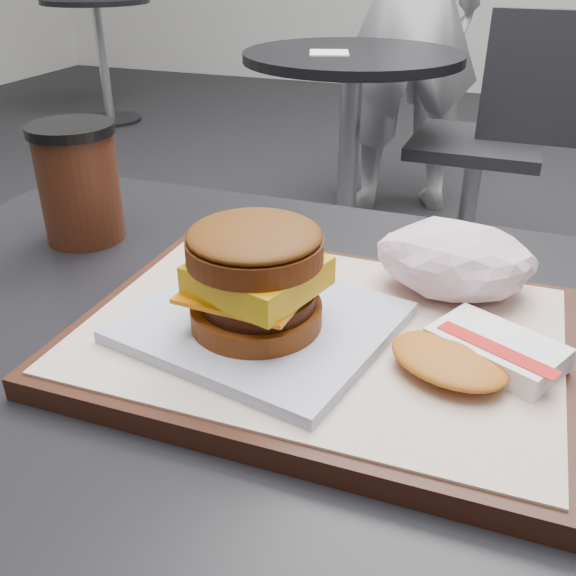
{
  "coord_description": "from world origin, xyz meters",
  "views": [
    {
      "loc": [
        0.19,
        -0.42,
        1.06
      ],
      "look_at": [
        0.05,
        -0.03,
        0.83
      ],
      "focal_mm": 40.0,
      "sensor_mm": 36.0,
      "label": 1
    }
  ],
  "objects_px": {
    "serving_tray": "(321,338)",
    "crumpled_wrapper": "(455,260)",
    "coffee_cup": "(79,181)",
    "customer_table": "(252,487)",
    "neighbor_table": "(350,115)",
    "breakfast_sandwich": "(258,288)",
    "hash_brown": "(475,354)",
    "patron": "(412,5)",
    "neighbor_chair": "(500,131)"
  },
  "relations": [
    {
      "from": "neighbor_table",
      "to": "neighbor_chair",
      "type": "xyz_separation_m",
      "value": [
        0.47,
        0.13,
        -0.04
      ]
    },
    {
      "from": "serving_tray",
      "to": "patron",
      "type": "distance_m",
      "value": 2.36
    },
    {
      "from": "serving_tray",
      "to": "crumpled_wrapper",
      "type": "distance_m",
      "value": 0.14
    },
    {
      "from": "customer_table",
      "to": "neighbor_chair",
      "type": "xyz_separation_m",
      "value": [
        0.12,
        1.78,
        -0.07
      ]
    },
    {
      "from": "breakfast_sandwich",
      "to": "coffee_cup",
      "type": "xyz_separation_m",
      "value": [
        -0.26,
        0.14,
        0.01
      ]
    },
    {
      "from": "serving_tray",
      "to": "patron",
      "type": "bearing_deg",
      "value": 98.93
    },
    {
      "from": "customer_table",
      "to": "neighbor_table",
      "type": "xyz_separation_m",
      "value": [
        -0.35,
        1.65,
        -0.03
      ]
    },
    {
      "from": "coffee_cup",
      "to": "neighbor_table",
      "type": "relative_size",
      "value": 0.17
    },
    {
      "from": "customer_table",
      "to": "coffee_cup",
      "type": "distance_m",
      "value": 0.36
    },
    {
      "from": "crumpled_wrapper",
      "to": "neighbor_table",
      "type": "xyz_separation_m",
      "value": [
        -0.51,
        1.56,
        -0.27
      ]
    },
    {
      "from": "breakfast_sandwich",
      "to": "patron",
      "type": "height_order",
      "value": "patron"
    },
    {
      "from": "hash_brown",
      "to": "breakfast_sandwich",
      "type": "bearing_deg",
      "value": -175.84
    },
    {
      "from": "coffee_cup",
      "to": "crumpled_wrapper",
      "type": "bearing_deg",
      "value": -3.0
    },
    {
      "from": "coffee_cup",
      "to": "patron",
      "type": "relative_size",
      "value": 0.08
    },
    {
      "from": "crumpled_wrapper",
      "to": "patron",
      "type": "distance_m",
      "value": 2.28
    },
    {
      "from": "patron",
      "to": "serving_tray",
      "type": "bearing_deg",
      "value": 73.99
    },
    {
      "from": "breakfast_sandwich",
      "to": "neighbor_chair",
      "type": "distance_m",
      "value": 1.84
    },
    {
      "from": "serving_tray",
      "to": "hash_brown",
      "type": "xyz_separation_m",
      "value": [
        0.12,
        -0.01,
        0.02
      ]
    },
    {
      "from": "breakfast_sandwich",
      "to": "hash_brown",
      "type": "relative_size",
      "value": 1.65
    },
    {
      "from": "hash_brown",
      "to": "neighbor_table",
      "type": "bearing_deg",
      "value": 107.8
    },
    {
      "from": "customer_table",
      "to": "neighbor_chair",
      "type": "distance_m",
      "value": 1.78
    },
    {
      "from": "serving_tray",
      "to": "neighbor_chair",
      "type": "xyz_separation_m",
      "value": [
        0.06,
        1.78,
        -0.27
      ]
    },
    {
      "from": "customer_table",
      "to": "hash_brown",
      "type": "xyz_separation_m",
      "value": [
        0.19,
        -0.02,
        0.22
      ]
    },
    {
      "from": "neighbor_table",
      "to": "customer_table",
      "type": "bearing_deg",
      "value": -78.02
    },
    {
      "from": "serving_tray",
      "to": "coffee_cup",
      "type": "distance_m",
      "value": 0.33
    },
    {
      "from": "breakfast_sandwich",
      "to": "neighbor_chair",
      "type": "height_order",
      "value": "breakfast_sandwich"
    },
    {
      "from": "hash_brown",
      "to": "serving_tray",
      "type": "bearing_deg",
      "value": 174.05
    },
    {
      "from": "hash_brown",
      "to": "patron",
      "type": "xyz_separation_m",
      "value": [
        -0.48,
        2.35,
        0.03
      ]
    },
    {
      "from": "breakfast_sandwich",
      "to": "coffee_cup",
      "type": "relative_size",
      "value": 1.76
    },
    {
      "from": "neighbor_table",
      "to": "neighbor_chair",
      "type": "distance_m",
      "value": 0.49
    },
    {
      "from": "customer_table",
      "to": "coffee_cup",
      "type": "height_order",
      "value": "coffee_cup"
    },
    {
      "from": "hash_brown",
      "to": "neighbor_chair",
      "type": "bearing_deg",
      "value": 91.97
    },
    {
      "from": "customer_table",
      "to": "crumpled_wrapper",
      "type": "bearing_deg",
      "value": 29.97
    },
    {
      "from": "customer_table",
      "to": "coffee_cup",
      "type": "xyz_separation_m",
      "value": [
        -0.24,
        0.11,
        0.25
      ]
    },
    {
      "from": "breakfast_sandwich",
      "to": "neighbor_chair",
      "type": "bearing_deg",
      "value": 86.86
    },
    {
      "from": "crumpled_wrapper",
      "to": "neighbor_chair",
      "type": "relative_size",
      "value": 0.15
    },
    {
      "from": "hash_brown",
      "to": "coffee_cup",
      "type": "height_order",
      "value": "coffee_cup"
    },
    {
      "from": "breakfast_sandwich",
      "to": "patron",
      "type": "xyz_separation_m",
      "value": [
        -0.32,
        2.36,
        0.01
      ]
    },
    {
      "from": "customer_table",
      "to": "crumpled_wrapper",
      "type": "relative_size",
      "value": 6.12
    },
    {
      "from": "hash_brown",
      "to": "patron",
      "type": "bearing_deg",
      "value": 101.67
    },
    {
      "from": "serving_tray",
      "to": "neighbor_table",
      "type": "distance_m",
      "value": 1.73
    },
    {
      "from": "patron",
      "to": "customer_table",
      "type": "bearing_deg",
      "value": 72.37
    },
    {
      "from": "crumpled_wrapper",
      "to": "coffee_cup",
      "type": "height_order",
      "value": "coffee_cup"
    },
    {
      "from": "coffee_cup",
      "to": "customer_table",
      "type": "bearing_deg",
      "value": -24.94
    },
    {
      "from": "neighbor_table",
      "to": "patron",
      "type": "height_order",
      "value": "patron"
    },
    {
      "from": "crumpled_wrapper",
      "to": "patron",
      "type": "xyz_separation_m",
      "value": [
        -0.45,
        2.24,
        0.02
      ]
    },
    {
      "from": "crumpled_wrapper",
      "to": "patron",
      "type": "relative_size",
      "value": 0.08
    },
    {
      "from": "customer_table",
      "to": "coffee_cup",
      "type": "bearing_deg",
      "value": 155.06
    },
    {
      "from": "breakfast_sandwich",
      "to": "hash_brown",
      "type": "bearing_deg",
      "value": 4.16
    },
    {
      "from": "hash_brown",
      "to": "patron",
      "type": "relative_size",
      "value": 0.08
    }
  ]
}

